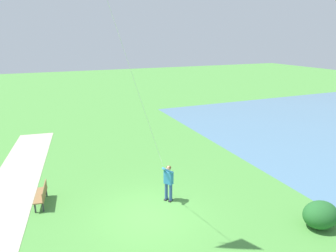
# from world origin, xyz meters

# --- Properties ---
(ground_plane) EXTENTS (120.00, 120.00, 0.00)m
(ground_plane) POSITION_xyz_m (0.00, 0.00, 0.00)
(ground_plane) COLOR #4C8E3D
(person_kite_flyer) EXTENTS (0.62, 0.55, 1.83)m
(person_kite_flyer) POSITION_xyz_m (-1.23, -0.78, 1.05)
(person_kite_flyer) COLOR #232328
(person_kite_flyer) RESTS_ON ground
(park_bench_near_walkway) EXTENTS (0.63, 1.54, 0.88)m
(park_bench_near_walkway) POSITION_xyz_m (4.12, -2.74, 0.51)
(park_bench_near_walkway) COLOR olive
(park_bench_near_walkway) RESTS_ON ground
(lakeside_shrub) EXTENTS (1.46, 1.17, 1.08)m
(lakeside_shrub) POSITION_xyz_m (-5.97, 3.40, 0.54)
(lakeside_shrub) COLOR #236028
(lakeside_shrub) RESTS_ON ground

